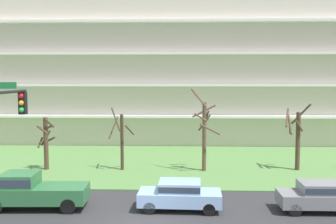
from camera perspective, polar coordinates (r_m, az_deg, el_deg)
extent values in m
cube|color=#547F42|center=(33.29, -1.19, -7.26)|extent=(80.00, 16.00, 0.08)
cube|color=beige|center=(46.65, -0.27, 5.95)|extent=(45.48, 12.26, 15.76)
cube|color=white|center=(40.27, -0.62, -0.64)|extent=(43.66, 0.90, 0.24)
cube|color=white|center=(40.08, -0.62, 3.85)|extent=(43.66, 0.90, 0.24)
cube|color=white|center=(40.14, -0.63, 8.35)|extent=(43.66, 0.90, 0.24)
cube|color=white|center=(40.45, -0.63, 12.81)|extent=(43.66, 0.90, 0.24)
cylinder|color=#4C3828|center=(31.91, -16.94, -4.37)|extent=(0.34, 0.34, 4.06)
cylinder|color=#4C3828|center=(31.33, -16.58, -1.43)|extent=(0.70, 0.85, 0.88)
cylinder|color=#4C3828|center=(32.04, -17.68, -4.15)|extent=(0.17, 0.96, 0.72)
cylinder|color=#4C3828|center=(31.37, -17.39, -2.44)|extent=(0.98, 0.34, 0.70)
cylinder|color=#4C3828|center=(32.30, -16.52, -3.85)|extent=(1.06, 0.34, 0.62)
cylinder|color=#4C3828|center=(32.09, -16.69, -2.17)|extent=(0.87, 0.26, 0.57)
cylinder|color=#4C3828|center=(32.15, -16.95, -3.54)|extent=(0.77, 0.38, 1.17)
cylinder|color=#423023|center=(30.63, -6.54, -4.35)|extent=(0.25, 0.25, 4.30)
cylinder|color=#423023|center=(30.80, -7.74, -2.17)|extent=(0.59, 1.46, 1.57)
cylinder|color=#423023|center=(30.09, -7.42, -1.06)|extent=(0.87, 0.94, 1.71)
cylinder|color=#423023|center=(30.18, -5.49, -2.58)|extent=(0.58, 1.30, 0.91)
cylinder|color=brown|center=(30.13, 5.18, -3.59)|extent=(0.30, 0.30, 5.24)
cylinder|color=brown|center=(29.29, 4.42, 1.98)|extent=(1.22, 1.05, 1.39)
cylinder|color=brown|center=(30.43, 5.21, -1.50)|extent=(0.99, 0.21, 1.30)
cylinder|color=brown|center=(29.51, 4.66, -0.77)|extent=(0.97, 0.75, 0.61)
cylinder|color=brown|center=(29.34, 5.98, -2.47)|extent=(1.58, 0.88, 0.93)
cylinder|color=brown|center=(30.78, 5.11, 0.13)|extent=(1.82, 0.14, 1.03)
cylinder|color=brown|center=(30.01, 5.62, -0.43)|extent=(0.30, 0.60, 0.79)
cylinder|color=#4C3828|center=(31.89, 17.97, -4.03)|extent=(0.34, 0.34, 4.47)
cylinder|color=#4C3828|center=(32.32, 18.37, -0.28)|extent=(1.38, 0.90, 1.68)
cylinder|color=#4C3828|center=(31.47, 18.11, -1.84)|extent=(0.66, 0.22, 0.93)
cylinder|color=#4C3828|center=(31.71, 16.93, -2.11)|extent=(0.42, 1.29, 0.84)
cylinder|color=#4C3828|center=(31.71, 16.58, -0.76)|extent=(0.69, 1.69, 1.33)
cylinder|color=#4C3828|center=(31.59, 16.92, -1.75)|extent=(0.23, 1.37, 1.39)
cube|color=slate|center=(23.16, 20.86, -11.47)|extent=(4.40, 1.80, 0.70)
cube|color=slate|center=(22.99, 20.91, -9.97)|extent=(2.20, 1.66, 0.55)
cube|color=#2D3847|center=(22.99, 20.91, -9.97)|extent=(2.16, 1.69, 0.30)
cylinder|color=black|center=(22.09, 17.63, -13.13)|extent=(0.64, 0.22, 0.64)
cylinder|color=black|center=(23.54, 16.57, -11.96)|extent=(0.64, 0.22, 0.64)
cube|color=#8CB2E0|center=(21.95, 1.68, -12.05)|extent=(4.47, 1.97, 0.70)
cube|color=#8CB2E0|center=(21.77, 1.69, -10.48)|extent=(2.26, 1.74, 0.55)
cube|color=#2D3847|center=(21.77, 1.69, -10.48)|extent=(2.22, 1.78, 0.30)
cylinder|color=black|center=(21.42, -2.65, -13.47)|extent=(0.65, 0.25, 0.64)
cylinder|color=black|center=(22.92, -2.17, -12.23)|extent=(0.65, 0.25, 0.64)
cylinder|color=black|center=(21.29, 5.85, -13.61)|extent=(0.65, 0.25, 0.64)
cylinder|color=black|center=(22.80, 5.73, -12.34)|extent=(0.65, 0.25, 0.64)
cube|color=#2D6B3D|center=(23.25, -18.11, -10.93)|extent=(5.47, 2.20, 0.85)
cube|color=#2D6B3D|center=(23.34, -20.29, -8.96)|extent=(1.87, 1.91, 0.70)
cube|color=#2D3847|center=(23.34, -20.29, -8.96)|extent=(1.83, 1.94, 0.38)
cylinder|color=black|center=(24.79, -21.68, -11.05)|extent=(0.81, 0.25, 0.80)
cylinder|color=black|center=(22.04, -14.00, -12.86)|extent=(0.81, 0.25, 0.80)
cylinder|color=black|center=(23.70, -12.96, -11.57)|extent=(0.81, 0.25, 0.80)
cylinder|color=black|center=(15.43, -22.54, 2.57)|extent=(0.12, 4.32, 0.12)
cube|color=black|center=(17.16, -19.93, 1.18)|extent=(0.28, 0.28, 0.90)
sphere|color=red|center=(17.01, -20.14, 2.16)|extent=(0.20, 0.20, 0.20)
sphere|color=#F2A519|center=(17.02, -20.12, 1.22)|extent=(0.20, 0.20, 0.20)
sphere|color=green|center=(17.04, -20.09, 0.28)|extent=(0.20, 0.20, 0.20)
cube|color=#197238|center=(15.62, -22.25, 3.52)|extent=(0.90, 0.04, 0.24)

